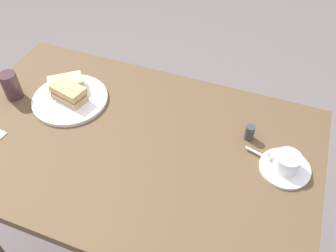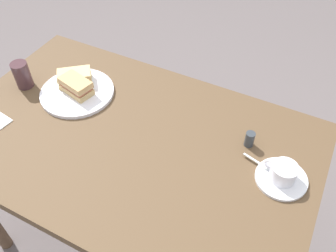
{
  "view_description": "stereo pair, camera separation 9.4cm",
  "coord_description": "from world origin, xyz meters",
  "px_view_note": "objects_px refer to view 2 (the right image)",
  "views": [
    {
      "loc": [
        -0.41,
        0.71,
        1.69
      ],
      "look_at": [
        -0.11,
        -0.09,
        0.79
      ],
      "focal_mm": 38.25,
      "sensor_mm": 36.0,
      "label": 1
    },
    {
      "loc": [
        -0.49,
        0.67,
        1.69
      ],
      "look_at": [
        -0.11,
        -0.09,
        0.79
      ],
      "focal_mm": 38.25,
      "sensor_mm": 36.0,
      "label": 2
    }
  ],
  "objects_px": {
    "sandwich_front": "(76,86)",
    "sandwich_back": "(75,77)",
    "drinking_glass": "(22,75)",
    "coffee_saucer": "(281,179)",
    "dining_table": "(131,154)",
    "sandwich_plate": "(77,92)",
    "salt_shaker": "(250,139)",
    "spoon": "(261,164)",
    "coffee_cup": "(283,172)"
  },
  "relations": [
    {
      "from": "dining_table",
      "to": "sandwich_plate",
      "type": "relative_size",
      "value": 4.5
    },
    {
      "from": "sandwich_plate",
      "to": "salt_shaker",
      "type": "height_order",
      "value": "salt_shaker"
    },
    {
      "from": "drinking_glass",
      "to": "sandwich_back",
      "type": "bearing_deg",
      "value": -151.8
    },
    {
      "from": "dining_table",
      "to": "spoon",
      "type": "distance_m",
      "value": 0.46
    },
    {
      "from": "drinking_glass",
      "to": "sandwich_front",
      "type": "bearing_deg",
      "value": -167.18
    },
    {
      "from": "sandwich_front",
      "to": "coffee_saucer",
      "type": "distance_m",
      "value": 0.81
    },
    {
      "from": "sandwich_plate",
      "to": "spoon",
      "type": "relative_size",
      "value": 2.92
    },
    {
      "from": "dining_table",
      "to": "sandwich_front",
      "type": "distance_m",
      "value": 0.34
    },
    {
      "from": "sandwich_front",
      "to": "salt_shaker",
      "type": "relative_size",
      "value": 2.42
    },
    {
      "from": "spoon",
      "to": "sandwich_back",
      "type": "bearing_deg",
      "value": -4.35
    },
    {
      "from": "sandwich_plate",
      "to": "spoon",
      "type": "height_order",
      "value": "spoon"
    },
    {
      "from": "sandwich_plate",
      "to": "sandwich_back",
      "type": "relative_size",
      "value": 1.94
    },
    {
      "from": "sandwich_plate",
      "to": "sandwich_back",
      "type": "height_order",
      "value": "sandwich_back"
    },
    {
      "from": "sandwich_plate",
      "to": "coffee_saucer",
      "type": "bearing_deg",
      "value": 177.29
    },
    {
      "from": "salt_shaker",
      "to": "sandwich_plate",
      "type": "bearing_deg",
      "value": 4.44
    },
    {
      "from": "dining_table",
      "to": "coffee_saucer",
      "type": "height_order",
      "value": "coffee_saucer"
    },
    {
      "from": "dining_table",
      "to": "drinking_glass",
      "type": "bearing_deg",
      "value": -5.71
    },
    {
      "from": "sandwich_front",
      "to": "coffee_saucer",
      "type": "xyz_separation_m",
      "value": [
        -0.81,
        0.03,
        -0.04
      ]
    },
    {
      "from": "dining_table",
      "to": "salt_shaker",
      "type": "distance_m",
      "value": 0.43
    },
    {
      "from": "spoon",
      "to": "salt_shaker",
      "type": "height_order",
      "value": "salt_shaker"
    },
    {
      "from": "sandwich_plate",
      "to": "drinking_glass",
      "type": "height_order",
      "value": "drinking_glass"
    },
    {
      "from": "dining_table",
      "to": "spoon",
      "type": "relative_size",
      "value": 13.16
    },
    {
      "from": "sandwich_back",
      "to": "coffee_saucer",
      "type": "bearing_deg",
      "value": 174.7
    },
    {
      "from": "dining_table",
      "to": "sandwich_front",
      "type": "relative_size",
      "value": 9.31
    },
    {
      "from": "sandwich_plate",
      "to": "salt_shaker",
      "type": "distance_m",
      "value": 0.68
    },
    {
      "from": "spoon",
      "to": "drinking_glass",
      "type": "bearing_deg",
      "value": 2.15
    },
    {
      "from": "coffee_saucer",
      "to": "salt_shaker",
      "type": "xyz_separation_m",
      "value": [
        0.14,
        -0.09,
        0.02
      ]
    },
    {
      "from": "sandwich_plate",
      "to": "drinking_glass",
      "type": "distance_m",
      "value": 0.23
    },
    {
      "from": "sandwich_back",
      "to": "salt_shaker",
      "type": "relative_size",
      "value": 2.58
    },
    {
      "from": "sandwich_front",
      "to": "sandwich_back",
      "type": "xyz_separation_m",
      "value": [
        0.04,
        -0.05,
        -0.0
      ]
    },
    {
      "from": "coffee_cup",
      "to": "spoon",
      "type": "height_order",
      "value": "coffee_cup"
    },
    {
      "from": "dining_table",
      "to": "salt_shaker",
      "type": "height_order",
      "value": "salt_shaker"
    },
    {
      "from": "sandwich_front",
      "to": "coffee_cup",
      "type": "bearing_deg",
      "value": 177.61
    },
    {
      "from": "dining_table",
      "to": "coffee_saucer",
      "type": "bearing_deg",
      "value": -172.52
    },
    {
      "from": "spoon",
      "to": "salt_shaker",
      "type": "xyz_separation_m",
      "value": [
        0.06,
        -0.07,
        0.02
      ]
    },
    {
      "from": "dining_table",
      "to": "drinking_glass",
      "type": "height_order",
      "value": "drinking_glass"
    },
    {
      "from": "sandwich_plate",
      "to": "coffee_saucer",
      "type": "xyz_separation_m",
      "value": [
        -0.82,
        0.04,
        -0.0
      ]
    },
    {
      "from": "drinking_glass",
      "to": "sandwich_plate",
      "type": "bearing_deg",
      "value": -165.64
    },
    {
      "from": "dining_table",
      "to": "sandwich_front",
      "type": "bearing_deg",
      "value": -19.04
    },
    {
      "from": "sandwich_back",
      "to": "drinking_glass",
      "type": "distance_m",
      "value": 0.2
    },
    {
      "from": "salt_shaker",
      "to": "coffee_cup",
      "type": "bearing_deg",
      "value": 146.07
    },
    {
      "from": "sandwich_plate",
      "to": "spoon",
      "type": "distance_m",
      "value": 0.74
    },
    {
      "from": "sandwich_back",
      "to": "spoon",
      "type": "distance_m",
      "value": 0.78
    },
    {
      "from": "sandwich_front",
      "to": "drinking_glass",
      "type": "relative_size",
      "value": 1.28
    },
    {
      "from": "dining_table",
      "to": "coffee_cup",
      "type": "height_order",
      "value": "coffee_cup"
    },
    {
      "from": "drinking_glass",
      "to": "coffee_saucer",
      "type": "bearing_deg",
      "value": -179.11
    },
    {
      "from": "sandwich_front",
      "to": "salt_shaker",
      "type": "xyz_separation_m",
      "value": [
        -0.67,
        -0.06,
        -0.02
      ]
    },
    {
      "from": "dining_table",
      "to": "sandwich_front",
      "type": "xyz_separation_m",
      "value": [
        0.3,
        -0.1,
        0.13
      ]
    },
    {
      "from": "sandwich_plate",
      "to": "sandwich_front",
      "type": "height_order",
      "value": "sandwich_front"
    },
    {
      "from": "sandwich_plate",
      "to": "sandwich_back",
      "type": "distance_m",
      "value": 0.06
    }
  ]
}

